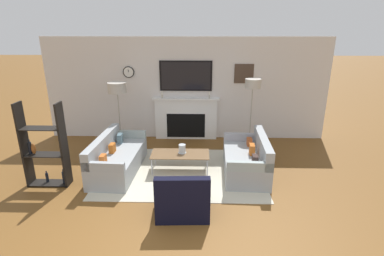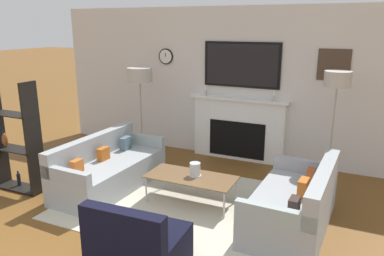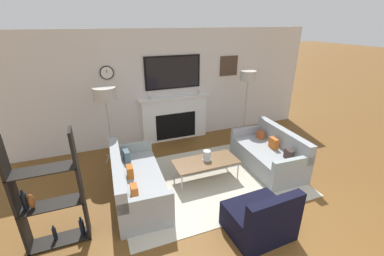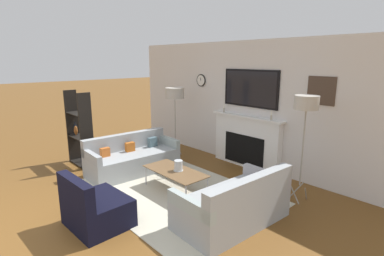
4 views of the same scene
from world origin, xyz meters
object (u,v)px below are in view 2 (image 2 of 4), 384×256
object	(u,v)px
armchair	(138,247)
floor_lamp_right	(337,82)
shelf_unit	(15,141)
coffee_table	(191,178)
couch_right	(295,206)
floor_lamp_left	(140,76)
couch_left	(108,170)
hurricane_candle	(195,170)

from	to	relation	value
armchair	floor_lamp_right	size ratio (longest dim) A/B	0.50
floor_lamp_right	shelf_unit	size ratio (longest dim) A/B	1.08
coffee_table	armchair	bearing A→B (deg)	-84.83
shelf_unit	floor_lamp_right	bearing A→B (deg)	25.28
couch_right	floor_lamp_right	bearing A→B (deg)	79.54
couch_right	floor_lamp_left	size ratio (longest dim) A/B	1.01
armchair	couch_right	bearing A→B (deg)	49.66
armchair	shelf_unit	size ratio (longest dim) A/B	0.54
couch_left	floor_lamp_right	distance (m)	3.56
floor_lamp_left	couch_right	bearing A→B (deg)	-24.53
armchair	coffee_table	size ratio (longest dim) A/B	0.72
couch_left	hurricane_candle	size ratio (longest dim) A/B	10.06
hurricane_candle	floor_lamp_right	bearing A→B (deg)	37.93
floor_lamp_left	shelf_unit	bearing A→B (deg)	-114.87
floor_lamp_left	shelf_unit	world-z (taller)	floor_lamp_left
armchair	floor_lamp_left	xyz separation A→B (m)	(-1.74, 2.87, 1.25)
coffee_table	floor_lamp_right	distance (m)	2.46
couch_left	shelf_unit	world-z (taller)	shelf_unit
coffee_table	floor_lamp_right	bearing A→B (deg)	38.20
floor_lamp_right	armchair	bearing A→B (deg)	-117.96
couch_left	shelf_unit	xyz separation A→B (m)	(-1.17, -0.60, 0.47)
couch_left	floor_lamp_left	distance (m)	1.86
coffee_table	shelf_unit	world-z (taller)	shelf_unit
couch_right	floor_lamp_left	world-z (taller)	floor_lamp_left
couch_right	floor_lamp_right	size ratio (longest dim) A/B	0.95
couch_right	armchair	size ratio (longest dim) A/B	1.90
couch_left	armchair	bearing A→B (deg)	-45.29
hurricane_candle	floor_lamp_left	xyz separation A→B (m)	(-1.64, 1.26, 1.04)
couch_left	floor_lamp_right	xyz separation A→B (m)	(3.00, 1.37, 1.33)
armchair	floor_lamp_left	world-z (taller)	floor_lamp_left
couch_left	couch_right	world-z (taller)	couch_right
hurricane_candle	floor_lamp_right	size ratio (longest dim) A/B	0.11
couch_left	coffee_table	distance (m)	1.35
couch_right	shelf_unit	bearing A→B (deg)	-171.32
couch_left	coffee_table	xyz separation A→B (m)	(1.34, 0.06, 0.09)
couch_right	hurricane_candle	xyz separation A→B (m)	(-1.37, 0.11, 0.19)
armchair	floor_lamp_right	world-z (taller)	floor_lamp_right
shelf_unit	hurricane_candle	bearing A→B (deg)	15.50
coffee_table	floor_lamp_left	size ratio (longest dim) A/B	0.73
armchair	shelf_unit	world-z (taller)	shelf_unit
couch_right	shelf_unit	xyz separation A→B (m)	(-3.92, -0.60, 0.47)
floor_lamp_left	floor_lamp_right	distance (m)	3.26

